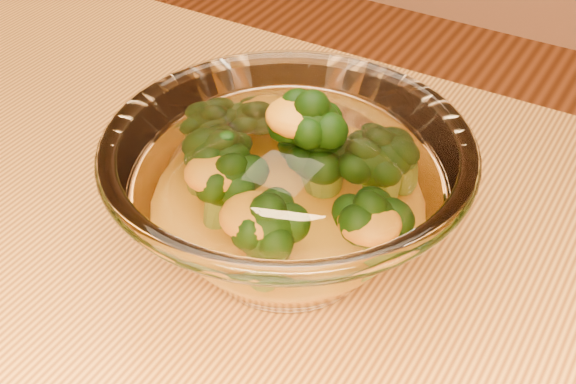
{
  "coord_description": "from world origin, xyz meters",
  "views": [
    {
      "loc": [
        0.17,
        -0.25,
        1.14
      ],
      "look_at": [
        -0.04,
        0.11,
        0.81
      ],
      "focal_mm": 50.0,
      "sensor_mm": 36.0,
      "label": 1
    }
  ],
  "objects": [
    {
      "name": "glass_bowl",
      "position": [
        -0.04,
        0.11,
        0.81
      ],
      "size": [
        0.24,
        0.24,
        0.11
      ],
      "color": "white",
      "rests_on": "table"
    },
    {
      "name": "broccoli_heap",
      "position": [
        -0.05,
        0.12,
        0.82
      ],
      "size": [
        0.18,
        0.15,
        0.09
      ],
      "color": "black",
      "rests_on": "cheese_sauce"
    },
    {
      "name": "cheese_sauce",
      "position": [
        -0.04,
        0.11,
        0.78
      ],
      "size": [
        0.13,
        0.13,
        0.04
      ],
      "primitive_type": "ellipsoid",
      "color": "orange",
      "rests_on": "glass_bowl"
    }
  ]
}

